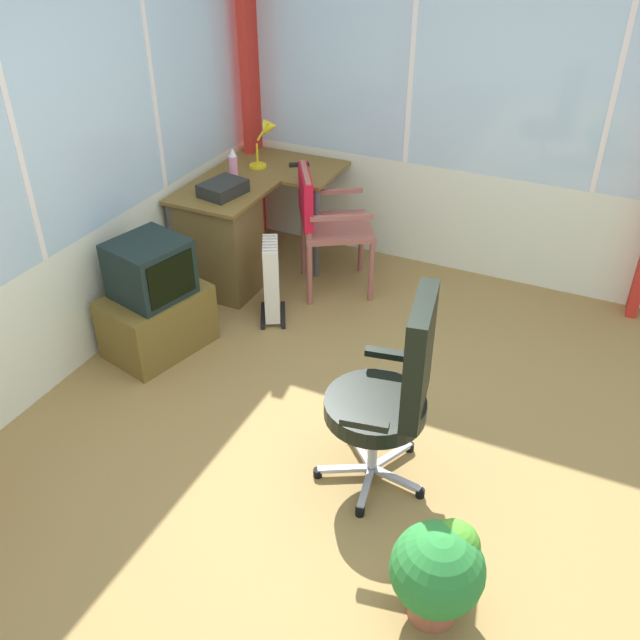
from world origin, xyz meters
The scene contains 14 objects.
ground centered at (0.00, 0.00, -0.03)m, with size 5.59×5.00×0.06m, color olive.
north_window_panel centered at (0.00, 2.03, 1.31)m, with size 4.59×0.07×2.62m.
east_window_panel centered at (2.32, 0.00, 1.31)m, with size 0.07×4.00×2.62m.
curtain_corner centered at (2.19, 1.90, 1.26)m, with size 0.23×0.07×2.52m, color red.
desk centered at (1.32, 1.67, 0.40)m, with size 1.24×0.89×0.74m.
desk_lamp centered at (1.94, 1.63, 0.97)m, with size 0.23×0.20×0.35m.
tv_remote centered at (2.02, 1.41, 0.75)m, with size 0.04×0.15×0.02m, color black.
spray_bottle centered at (1.62, 1.74, 0.84)m, with size 0.06×0.06×0.22m.
paper_tray centered at (1.32, 1.64, 0.78)m, with size 0.30×0.23×0.09m, color #252824.
wooden_armchair centered at (1.59, 1.04, 0.59)m, with size 0.66×0.66×0.91m.
office_chair centered at (0.00, -0.10, 0.60)m, with size 0.62×0.57×1.09m.
tv_on_stand centered at (0.46, 1.65, 0.34)m, with size 0.73×0.58×0.77m.
space_heater centered at (1.11, 1.17, 0.29)m, with size 0.37×0.30×0.58m.
potted_plant centered at (-0.64, -0.54, 0.27)m, with size 0.39×0.39×0.48m.
Camera 1 is at (-2.49, -0.87, 2.68)m, focal length 39.28 mm.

